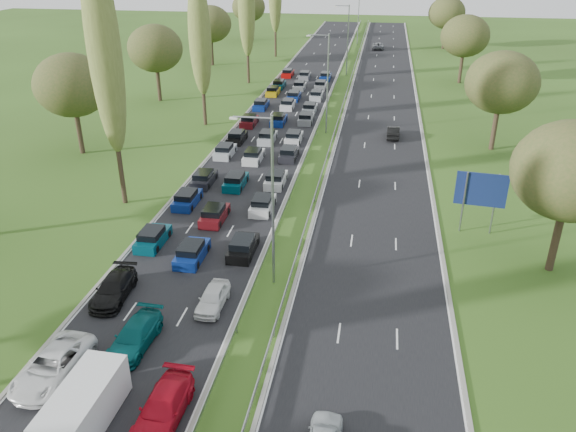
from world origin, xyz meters
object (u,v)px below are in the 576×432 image
at_px(direction_sign, 481,192).
at_px(near_car_3, 114,288).
at_px(white_van_rear, 86,403).
at_px(near_car_2, 53,366).

bearing_deg(direction_sign, near_car_3, -151.05).
height_order(near_car_3, white_van_rear, white_van_rear).
distance_m(white_van_rear, direction_sign, 32.55).
bearing_deg(near_car_3, direction_sign, 25.18).
relative_size(white_van_rear, direction_sign, 1.09).
height_order(near_car_3, direction_sign, direction_sign).
distance_m(near_car_3, direction_sign, 28.78).
bearing_deg(white_van_rear, near_car_2, 143.20).
bearing_deg(near_car_3, white_van_rear, -75.14).
relative_size(near_car_2, direction_sign, 1.06).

